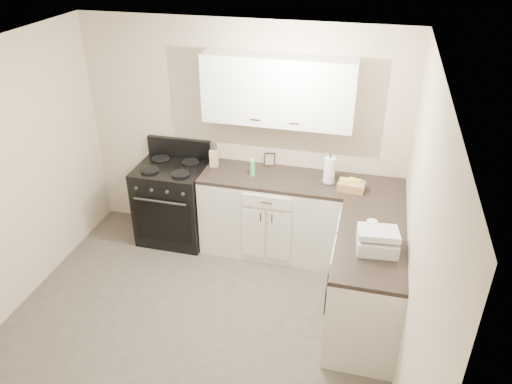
% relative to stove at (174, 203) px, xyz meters
% --- Properties ---
extents(floor, '(3.60, 3.60, 0.00)m').
position_rel_stove_xyz_m(floor, '(0.75, -1.48, -0.46)').
color(floor, '#473F38').
rests_on(floor, ground).
extents(ceiling, '(3.60, 3.60, 0.00)m').
position_rel_stove_xyz_m(ceiling, '(0.75, -1.48, 2.04)').
color(ceiling, white).
rests_on(ceiling, wall_back).
extents(wall_back, '(3.60, 0.00, 3.60)m').
position_rel_stove_xyz_m(wall_back, '(0.75, 0.32, 0.79)').
color(wall_back, beige).
rests_on(wall_back, ground).
extents(wall_right, '(0.00, 3.60, 3.60)m').
position_rel_stove_xyz_m(wall_right, '(2.55, -1.48, 0.79)').
color(wall_right, beige).
rests_on(wall_right, ground).
extents(base_cabinets_back, '(1.55, 0.60, 0.90)m').
position_rel_stove_xyz_m(base_cabinets_back, '(1.17, 0.02, -0.01)').
color(base_cabinets_back, silver).
rests_on(base_cabinets_back, floor).
extents(base_cabinets_right, '(0.60, 1.90, 0.90)m').
position_rel_stove_xyz_m(base_cabinets_right, '(2.25, -0.63, -0.01)').
color(base_cabinets_right, silver).
rests_on(base_cabinets_right, floor).
extents(countertop_back, '(1.55, 0.60, 0.04)m').
position_rel_stove_xyz_m(countertop_back, '(1.17, 0.02, 0.46)').
color(countertop_back, black).
rests_on(countertop_back, base_cabinets_back).
extents(countertop_right, '(0.60, 1.90, 0.04)m').
position_rel_stove_xyz_m(countertop_right, '(2.25, -0.63, 0.46)').
color(countertop_right, black).
rests_on(countertop_right, base_cabinets_right).
extents(upper_cabinets, '(1.55, 0.30, 0.70)m').
position_rel_stove_xyz_m(upper_cabinets, '(1.17, 0.18, 1.38)').
color(upper_cabinets, white).
rests_on(upper_cabinets, wall_back).
extents(stove, '(0.76, 0.65, 0.93)m').
position_rel_stove_xyz_m(stove, '(0.00, 0.00, 0.00)').
color(stove, black).
rests_on(stove, floor).
extents(knife_block, '(0.10, 0.09, 0.19)m').
position_rel_stove_xyz_m(knife_block, '(0.48, 0.12, 0.58)').
color(knife_block, tan).
rests_on(knife_block, countertop_back).
extents(paper_towel, '(0.14, 0.14, 0.28)m').
position_rel_stove_xyz_m(paper_towel, '(1.76, 0.04, 0.62)').
color(paper_towel, white).
rests_on(paper_towel, countertop_back).
extents(soap_bottle, '(0.06, 0.06, 0.17)m').
position_rel_stove_xyz_m(soap_bottle, '(0.95, 0.00, 0.56)').
color(soap_bottle, green).
rests_on(soap_bottle, countertop_back).
extents(picture_frame, '(0.13, 0.06, 0.15)m').
position_rel_stove_xyz_m(picture_frame, '(1.07, 0.28, 0.56)').
color(picture_frame, black).
rests_on(picture_frame, countertop_back).
extents(wicker_basket, '(0.28, 0.20, 0.09)m').
position_rel_stove_xyz_m(wicker_basket, '(2.00, -0.07, 0.52)').
color(wicker_basket, tan).
rests_on(wicker_basket, countertop_right).
extents(countertop_grill, '(0.36, 0.34, 0.12)m').
position_rel_stove_xyz_m(countertop_grill, '(2.29, -1.04, 0.54)').
color(countertop_grill, silver).
rests_on(countertop_grill, countertop_right).
extents(glass_jar, '(0.11, 0.11, 0.16)m').
position_rel_stove_xyz_m(glass_jar, '(2.23, -0.87, 0.56)').
color(glass_jar, silver).
rests_on(glass_jar, countertop_right).
extents(oven_mitt_near, '(0.02, 0.16, 0.27)m').
position_rel_stove_xyz_m(oven_mitt_near, '(1.93, -1.18, -0.01)').
color(oven_mitt_near, black).
rests_on(oven_mitt_near, base_cabinets_right).
extents(oven_mitt_far, '(0.02, 0.15, 0.27)m').
position_rel_stove_xyz_m(oven_mitt_far, '(1.93, -1.06, 0.06)').
color(oven_mitt_far, black).
rests_on(oven_mitt_far, base_cabinets_right).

